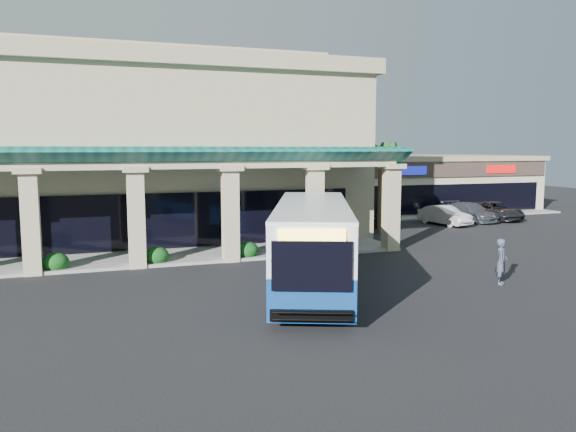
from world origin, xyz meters
name	(u,v)px	position (x,y,z in m)	size (l,w,h in m)	color
ground	(328,279)	(0.00, 0.00, 0.00)	(110.00, 110.00, 0.00)	black
main_building	(113,147)	(-8.00, 16.00, 5.67)	(30.80, 14.80, 11.35)	tan
arcade	(123,205)	(-8.00, 6.80, 2.85)	(30.00, 6.20, 5.70)	#0D534D
strip_mall	(402,182)	(18.00, 24.00, 2.45)	(22.50, 12.50, 4.90)	beige
palm_0	(380,183)	(8.50, 11.00, 3.30)	(2.40, 2.40, 6.60)	#1B4712
palm_1	(372,186)	(9.50, 14.00, 2.90)	(2.40, 2.40, 5.80)	#1B4712
broadleaf_tree	(319,189)	(7.50, 19.00, 2.41)	(2.60, 2.60, 4.81)	#0F4212
transit_bus	(312,246)	(-1.14, -1.00, 1.70)	(2.84, 12.20, 3.41)	navy
pedestrian	(502,262)	(6.41, -3.15, 0.95)	(0.69, 0.45, 1.90)	#3A4458
car_silver	(385,216)	(10.55, 13.83, 0.74)	(1.75, 4.34, 1.48)	#37393D
car_white	(445,215)	(14.93, 12.90, 0.71)	(1.49, 4.29, 1.41)	white
car_red	(470,212)	(18.06, 14.07, 0.72)	(2.02, 4.97, 1.44)	#40454E
car_gray	(494,211)	(20.41, 14.14, 0.71)	(2.35, 5.10, 1.42)	black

